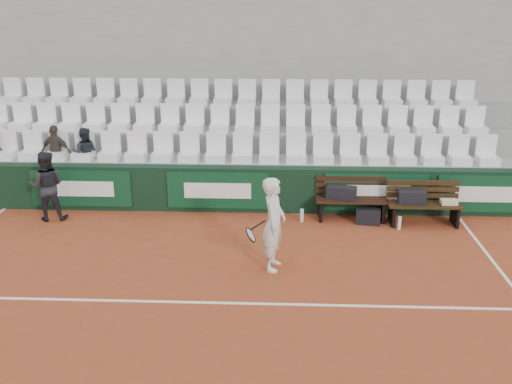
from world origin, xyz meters
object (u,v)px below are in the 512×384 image
Objects in this scene: ball_kid at (47,186)px; sports_bag_right at (412,197)px; bench_right at (423,214)px; spectator_c at (83,134)px; tennis_player at (274,224)px; sports_bag_ground at (368,216)px; water_bottle_near at (302,215)px; sports_bag_left at (341,193)px; bench_left at (351,209)px; spectator_b at (54,132)px; water_bottle_far at (399,223)px.

sports_bag_right is at bearing 170.67° from ball_kid.
spectator_c reaches higher than bench_right.
spectator_c is at bearing 142.95° from tennis_player.
sports_bag_ground is 1.77× the size of water_bottle_near.
water_bottle_near is 0.19× the size of ball_kid.
spectator_c reaches higher than sports_bag_left.
tennis_player is at bearing -142.62° from sports_bag_right.
bench_left is at bearing 10.52° from water_bottle_near.
water_bottle_near is 0.17× the size of tennis_player.
spectator_b is 1.04× the size of spectator_c.
sports_bag_ground is 0.33× the size of ball_kid.
ball_kid is (-5.35, -0.08, 0.61)m from water_bottle_near.
bench_right is 0.44m from sports_bag_right.
tennis_player is 1.12× the size of ball_kid.
water_bottle_far is (1.14, -0.55, -0.45)m from sports_bag_left.
water_bottle_near is at bearing 179.47° from bench_right.
bench_right is at bearing -0.53° from water_bottle_near.
spectator_b reaches higher than tennis_player.
bench_left reaches higher than water_bottle_near.
spectator_b reaches higher than sports_bag_left.
water_bottle_far is (0.93, -0.52, -0.09)m from bench_left.
tennis_player is (-1.96, -2.12, 0.68)m from sports_bag_ground.
spectator_b reaches higher than water_bottle_near.
bench_right is 0.63m from water_bottle_far.
sports_bag_left is 1.10× the size of sports_bag_right.
sports_bag_left is 1.35m from water_bottle_far.
sports_bag_left is (-1.69, 0.26, 0.36)m from bench_right.
bench_left is 1.01× the size of ball_kid.
bench_left is 2.43× the size of sports_bag_left.
ball_kid is at bearing -179.51° from sports_bag_ground.
spectator_c is at bearing 171.20° from bench_left.
tennis_player is at bearing -105.01° from water_bottle_near.
sports_bag_left is 0.51× the size of spectator_b.
water_bottle_far is at bearing -25.83° from sports_bag_left.
sports_bag_ground is 0.30× the size of tennis_player.
sports_bag_right is 0.38× the size of ball_kid.
water_bottle_far is at bearing -9.25° from water_bottle_near.
sports_bag_left is 1.45m from sports_bag_right.
tennis_player reaches higher than water_bottle_far.
sports_bag_ground is (0.34, -0.21, -0.07)m from bench_left.
sports_bag_left is 0.41× the size of ball_kid.
tennis_player is at bearing 139.03° from spectator_c.
sports_bag_right is at bearing 3.01° from sports_bag_ground.
sports_bag_right is 2.30m from water_bottle_near.
bench_right is at bearing -178.65° from spectator_b.
sports_bag_right is 7.95m from spectator_b.
sports_bag_right is at bearing -8.19° from sports_bag_left.
sports_bag_right is at bearing -178.56° from spectator_b.
spectator_b reaches higher than sports_bag_right.
sports_bag_right reaches higher than sports_bag_ground.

